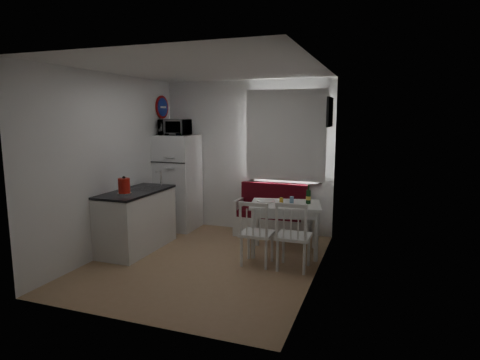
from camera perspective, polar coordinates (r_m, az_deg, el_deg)
The scene contains 22 objects.
floor at distance 5.68m, azimuth -4.88°, elevation -11.51°, with size 3.00×3.50×0.02m, color #A78159.
ceiling at distance 5.35m, azimuth -5.27°, elevation 15.55°, with size 3.00×3.50×0.02m, color white.
wall_back at distance 6.98m, azimuth 0.99°, elevation 3.37°, with size 3.00×0.02×2.60m, color white.
wall_front at distance 3.87m, azimuth -16.02°, elevation -1.60°, with size 3.00×0.02×2.60m, color white.
wall_left at distance 6.14m, azimuth -17.88°, elevation 2.15°, with size 0.02×3.50×2.60m, color white.
wall_right at distance 4.93m, azimuth 10.97°, elevation 0.82°, with size 0.02×3.50×2.60m, color white.
window at distance 6.73m, azimuth 6.59°, elevation 5.87°, with size 1.22×0.06×1.47m, color white.
curtain at distance 6.66m, azimuth 6.46°, elevation 6.27°, with size 1.35×0.02×1.50m, color white.
kitchen_counter at distance 6.24m, azimuth -14.43°, elevation -5.48°, with size 0.62×1.32×1.16m.
wall_sign at distance 7.29m, azimuth -10.96°, elevation 10.14°, with size 0.40×0.40×0.03m, color navy.
picture_frame at distance 5.97m, azimuth 12.62°, elevation 9.40°, with size 0.04×0.52×0.42m, color black.
bench at distance 6.78m, azimuth 4.55°, elevation -5.53°, with size 1.22×0.47×0.87m.
dining_table at distance 5.86m, azimuth 6.47°, elevation -4.13°, with size 1.11×0.88×0.74m.
chair_left at distance 5.33m, azimuth 2.16°, elevation -6.62°, with size 0.42×0.40×0.48m.
chair_right at distance 5.20m, azimuth 7.44°, elevation -6.92°, with size 0.43×0.41×0.49m.
fridge at distance 7.19m, azimuth -8.87°, elevation -0.32°, with size 0.67×0.67×1.67m, color white.
microwave at distance 7.06m, azimuth -9.25°, elevation 7.42°, with size 0.49×0.33×0.27m, color white.
kettle at distance 5.82m, azimuth -16.15°, elevation -0.82°, with size 0.19×0.19×0.26m, color #B8180E.
wine_bottle at distance 5.85m, azimuth 9.71°, elevation -1.98°, with size 0.07×0.07×0.28m, color #123917, non-canonical shape.
drinking_glass_orange at distance 5.80m, azimuth 5.90°, elevation -2.95°, with size 0.05×0.05×0.09m, color gold.
drinking_glass_blue at distance 5.86m, azimuth 7.37°, elevation -2.81°, with size 0.06×0.06×0.10m, color #709ABF.
plate at distance 5.93m, azimuth 3.71°, elevation -3.00°, with size 0.27×0.27×0.02m, color white.
Camera 1 is at (2.24, -4.82, 1.99)m, focal length 30.00 mm.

